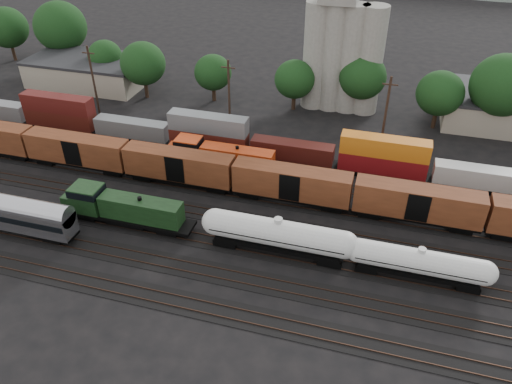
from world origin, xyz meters
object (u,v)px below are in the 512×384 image
(green_locomotive, at_px, (119,207))
(orange_locomotive, at_px, (218,156))
(tank_car_a, at_px, (278,234))
(grain_silo, at_px, (342,45))

(green_locomotive, relative_size, orange_locomotive, 0.98)
(green_locomotive, bearing_deg, orange_locomotive, 64.60)
(tank_car_a, height_order, grain_silo, grain_silo)
(green_locomotive, xyz_separation_m, orange_locomotive, (7.12, 15.00, -0.08))
(grain_silo, bearing_deg, orange_locomotive, -116.66)
(tank_car_a, bearing_deg, orange_locomotive, 129.72)
(orange_locomotive, bearing_deg, green_locomotive, -115.40)
(green_locomotive, relative_size, grain_silo, 0.58)
(green_locomotive, bearing_deg, tank_car_a, 0.00)
(green_locomotive, distance_m, orange_locomotive, 16.60)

